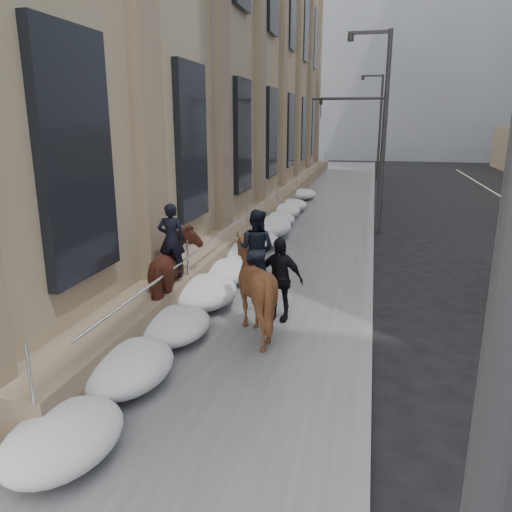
% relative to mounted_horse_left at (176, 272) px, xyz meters
% --- Properties ---
extents(ground, '(140.00, 140.00, 0.00)m').
position_rel_mounted_horse_left_xyz_m(ground, '(1.85, -3.31, -1.19)').
color(ground, black).
rests_on(ground, ground).
extents(sidewalk, '(5.00, 80.00, 0.12)m').
position_rel_mounted_horse_left_xyz_m(sidewalk, '(1.85, 6.69, -1.13)').
color(sidewalk, '#515154').
rests_on(sidewalk, ground).
extents(curb, '(0.24, 80.00, 0.12)m').
position_rel_mounted_horse_left_xyz_m(curb, '(4.47, 6.69, -1.13)').
color(curb, slate).
rests_on(curb, ground).
extents(limestone_building, '(6.10, 44.00, 18.00)m').
position_rel_mounted_horse_left_xyz_m(limestone_building, '(-3.41, 16.66, 7.71)').
color(limestone_building, '#8F7E5D').
rests_on(limestone_building, ground).
extents(bg_building_mid, '(30.00, 12.00, 28.00)m').
position_rel_mounted_horse_left_xyz_m(bg_building_mid, '(5.85, 56.69, 12.81)').
color(bg_building_mid, slate).
rests_on(bg_building_mid, ground).
extents(bg_building_far, '(24.00, 12.00, 20.00)m').
position_rel_mounted_horse_left_xyz_m(bg_building_far, '(-4.15, 68.69, 8.81)').
color(bg_building_far, gray).
rests_on(bg_building_far, ground).
extents(streetlight_near, '(1.71, 0.24, 8.00)m').
position_rel_mounted_horse_left_xyz_m(streetlight_near, '(4.59, -9.31, 3.39)').
color(streetlight_near, '#2D2D30').
rests_on(streetlight_near, ground).
extents(streetlight_mid, '(1.71, 0.24, 8.00)m').
position_rel_mounted_horse_left_xyz_m(streetlight_mid, '(4.59, 10.69, 3.39)').
color(streetlight_mid, '#2D2D30').
rests_on(streetlight_mid, ground).
extents(streetlight_far, '(1.71, 0.24, 8.00)m').
position_rel_mounted_horse_left_xyz_m(streetlight_far, '(4.59, 30.69, 3.39)').
color(streetlight_far, '#2D2D30').
rests_on(streetlight_far, ground).
extents(traffic_signal, '(4.10, 0.22, 6.00)m').
position_rel_mounted_horse_left_xyz_m(traffic_signal, '(3.92, 18.69, 2.81)').
color(traffic_signal, '#2D2D30').
rests_on(traffic_signal, ground).
extents(snow_bank, '(1.70, 18.10, 0.76)m').
position_rel_mounted_horse_left_xyz_m(snow_bank, '(0.43, 4.80, -0.72)').
color(snow_bank, silver).
rests_on(snow_bank, sidewalk).
extents(mounted_horse_left, '(1.59, 2.57, 2.67)m').
position_rel_mounted_horse_left_xyz_m(mounted_horse_left, '(0.00, 0.00, 0.00)').
color(mounted_horse_left, '#4C2216').
rests_on(mounted_horse_left, sidewalk).
extents(mounted_horse_right, '(2.06, 2.21, 2.70)m').
position_rel_mounted_horse_left_xyz_m(mounted_horse_right, '(2.01, -0.52, 0.07)').
color(mounted_horse_right, '#462614').
rests_on(mounted_horse_right, sidewalk).
extents(pedestrian, '(1.21, 0.66, 1.96)m').
position_rel_mounted_horse_left_xyz_m(pedestrian, '(2.42, 0.28, -0.09)').
color(pedestrian, black).
rests_on(pedestrian, sidewalk).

